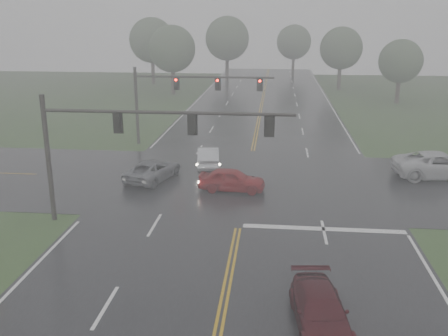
# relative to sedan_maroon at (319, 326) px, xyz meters

# --- Properties ---
(main_road) EXTENTS (18.00, 160.00, 0.02)m
(main_road) POSITION_rel_sedan_maroon_xyz_m (-3.60, 14.38, 0.00)
(main_road) COLOR black
(main_road) RESTS_ON ground
(cross_street) EXTENTS (120.00, 14.00, 0.02)m
(cross_street) POSITION_rel_sedan_maroon_xyz_m (-3.60, 16.38, 0.00)
(cross_street) COLOR black
(cross_street) RESTS_ON ground
(stop_bar) EXTENTS (8.50, 0.50, 0.01)m
(stop_bar) POSITION_rel_sedan_maroon_xyz_m (0.90, 8.78, 0.00)
(stop_bar) COLOR silver
(stop_bar) RESTS_ON ground
(sedan_maroon) EXTENTS (2.32, 4.67, 1.30)m
(sedan_maroon) POSITION_rel_sedan_maroon_xyz_m (0.00, 0.00, 0.00)
(sedan_maroon) COLOR #390A10
(sedan_maroon) RESTS_ON ground
(sedan_red) EXTENTS (4.36, 1.98, 1.45)m
(sedan_red) POSITION_rel_sedan_maroon_xyz_m (-4.46, 14.40, 0.00)
(sedan_red) COLOR maroon
(sedan_red) RESTS_ON ground
(sedan_silver) EXTENTS (2.14, 4.61, 1.46)m
(sedan_silver) POSITION_rel_sedan_maroon_xyz_m (-6.72, 19.78, 0.00)
(sedan_silver) COLOR silver
(sedan_silver) RESTS_ON ground
(car_grey) EXTENTS (3.61, 5.40, 1.38)m
(car_grey) POSITION_rel_sedan_maroon_xyz_m (-10.05, 16.11, 0.00)
(car_grey) COLOR slate
(car_grey) RESTS_ON ground
(pickup_white) EXTENTS (6.67, 3.59, 1.78)m
(pickup_white) POSITION_rel_sedan_maroon_xyz_m (9.71, 18.66, 0.00)
(pickup_white) COLOR #BABCBF
(pickup_white) RESTS_ON ground
(signal_gantry_near) EXTENTS (13.15, 0.30, 6.93)m
(signal_gantry_near) POSITION_rel_sedan_maroon_xyz_m (-9.72, 8.60, 4.89)
(signal_gantry_near) COLOR black
(signal_gantry_near) RESTS_ON ground
(signal_gantry_far) EXTENTS (11.93, 0.34, 6.72)m
(signal_gantry_far) POSITION_rel_sedan_maroon_xyz_m (-10.12, 26.01, 4.72)
(signal_gantry_far) COLOR black
(signal_gantry_far) RESTS_ON ground
(tree_nw_a) EXTENTS (6.67, 6.67, 9.79)m
(tree_nw_a) POSITION_rel_sedan_maroon_xyz_m (-16.70, 55.66, 6.44)
(tree_nw_a) COLOR #342821
(tree_nw_a) RESTS_ON ground
(tree_ne_a) EXTENTS (6.45, 6.45, 9.47)m
(tree_ne_a) POSITION_rel_sedan_maroon_xyz_m (7.88, 63.56, 6.23)
(tree_ne_a) COLOR #342821
(tree_ne_a) RESTS_ON ground
(tree_n_mid) EXTENTS (7.52, 7.52, 11.04)m
(tree_n_mid) POSITION_rel_sedan_maroon_xyz_m (-10.44, 72.03, 7.26)
(tree_n_mid) COLOR #342821
(tree_n_mid) RESTS_ON ground
(tree_e_near) EXTENTS (5.54, 5.54, 8.14)m
(tree_e_near) POSITION_rel_sedan_maroon_xyz_m (13.95, 51.15, 5.35)
(tree_e_near) COLOR #342821
(tree_e_near) RESTS_ON ground
(tree_nw_b) EXTENTS (7.38, 7.38, 10.83)m
(tree_nw_b) POSITION_rel_sedan_maroon_xyz_m (-22.38, 66.88, 7.13)
(tree_nw_b) COLOR #342821
(tree_nw_b) RESTS_ON ground
(tree_n_far) EXTENTS (6.49, 6.49, 9.53)m
(tree_n_far) POSITION_rel_sedan_maroon_xyz_m (1.27, 82.03, 6.26)
(tree_n_far) COLOR #342821
(tree_n_far) RESTS_ON ground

